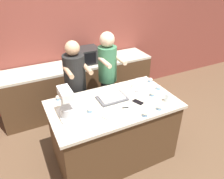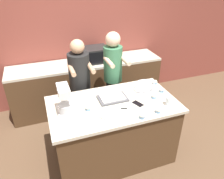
{
  "view_description": "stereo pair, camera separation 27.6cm",
  "coord_description": "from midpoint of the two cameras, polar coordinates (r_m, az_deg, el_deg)",
  "views": [
    {
      "loc": [
        -1.06,
        -2.1,
        2.48
      ],
      "look_at": [
        0.0,
        0.05,
        1.1
      ],
      "focal_mm": 35.0,
      "sensor_mm": 36.0,
      "label": 1
    },
    {
      "loc": [
        -0.81,
        -2.21,
        2.48
      ],
      "look_at": [
        0.0,
        0.05,
        1.1
      ],
      "focal_mm": 35.0,
      "sensor_mm": 36.0,
      "label": 2
    }
  ],
  "objects": [
    {
      "name": "ground_plane",
      "position": [
        3.42,
        2.69,
        -16.7
      ],
      "size": [
        16.0,
        16.0,
        0.0
      ],
      "primitive_type": "plane",
      "color": "brown"
    },
    {
      "name": "cupcake_5",
      "position": [
        2.59,
        10.94,
        -6.93
      ],
      "size": [
        0.07,
        0.07,
        0.06
      ],
      "color": "#759EC6",
      "rests_on": "island_counter"
    },
    {
      "name": "baking_tray",
      "position": [
        2.89,
        2.87,
        -2.32
      ],
      "size": [
        0.38,
        0.26,
        0.04
      ],
      "color": "#4C4C51",
      "rests_on": "island_counter"
    },
    {
      "name": "knife",
      "position": [
        2.74,
        7.19,
        -4.99
      ],
      "size": [
        0.22,
        0.07,
        0.01
      ],
      "color": "#BCBCC1",
      "rests_on": "island_counter"
    },
    {
      "name": "drinking_glass",
      "position": [
        2.88,
        17.2,
        -2.96
      ],
      "size": [
        0.07,
        0.07,
        0.11
      ],
      "color": "silver",
      "rests_on": "island_counter"
    },
    {
      "name": "cell_phone",
      "position": [
        2.84,
        9.55,
        -3.74
      ],
      "size": [
        0.12,
        0.16,
        0.01
      ],
      "color": "black",
      "rests_on": "island_counter"
    },
    {
      "name": "mixing_bowl",
      "position": [
        3.11,
        11.13,
        0.63
      ],
      "size": [
        0.26,
        0.26,
        0.12
      ],
      "color": "#BCBCC1",
      "rests_on": "island_counter"
    },
    {
      "name": "cupcake_3",
      "position": [
        3.34,
        13.49,
        1.82
      ],
      "size": [
        0.07,
        0.07,
        0.06
      ],
      "color": "#759EC6",
      "rests_on": "island_counter"
    },
    {
      "name": "back_counter",
      "position": [
        4.23,
        -4.54,
        1.27
      ],
      "size": [
        2.8,
        0.6,
        0.92
      ],
      "color": "#4C331E",
      "rests_on": "ground_plane"
    },
    {
      "name": "cupcake_0",
      "position": [
        3.15,
        15.35,
        -0.23
      ],
      "size": [
        0.07,
        0.07,
        0.06
      ],
      "color": "#759EC6",
      "rests_on": "island_counter"
    },
    {
      "name": "stand_mixer",
      "position": [
        2.59,
        -9.32,
        -3.2
      ],
      "size": [
        0.2,
        0.3,
        0.36
      ],
      "color": "white",
      "rests_on": "island_counter"
    },
    {
      "name": "cupcake_4",
      "position": [
        2.72,
        14.84,
        -5.39
      ],
      "size": [
        0.07,
        0.07,
        0.06
      ],
      "color": "#759EC6",
      "rests_on": "island_counter"
    },
    {
      "name": "person_left",
      "position": [
        3.38,
        -5.93,
        0.64
      ],
      "size": [
        0.33,
        0.5,
        1.58
      ],
      "color": "#33384C",
      "rests_on": "ground_plane"
    },
    {
      "name": "microwave_oven",
      "position": [
        4.02,
        -2.66,
        9.06
      ],
      "size": [
        0.49,
        0.38,
        0.26
      ],
      "color": "black",
      "rests_on": "back_counter"
    },
    {
      "name": "cupcake_1",
      "position": [
        2.99,
        13.53,
        -1.78
      ],
      "size": [
        0.07,
        0.07,
        0.06
      ],
      "color": "#759EC6",
      "rests_on": "island_counter"
    },
    {
      "name": "cupcake_2",
      "position": [
        2.99,
        -10.84,
        -1.38
      ],
      "size": [
        0.07,
        0.07,
        0.06
      ],
      "color": "#759EC6",
      "rests_on": "island_counter"
    },
    {
      "name": "back_wall",
      "position": [
        4.21,
        -6.37,
        14.15
      ],
      "size": [
        10.0,
        0.06,
        2.7
      ],
      "color": "brown",
      "rests_on": "ground_plane"
    },
    {
      "name": "island_counter",
      "position": [
        3.1,
        2.9,
        -10.8
      ],
      "size": [
        1.65,
        0.94,
        0.92
      ],
      "color": "#4C331E",
      "rests_on": "ground_plane"
    },
    {
      "name": "person_right",
      "position": [
        3.5,
        2.5,
        2.8
      ],
      "size": [
        0.31,
        0.48,
        1.64
      ],
      "color": "#232328",
      "rests_on": "ground_plane"
    },
    {
      "name": "small_plate",
      "position": [
        2.59,
        1.46,
        -6.85
      ],
      "size": [
        0.16,
        0.16,
        0.02
      ],
      "color": "beige",
      "rests_on": "island_counter"
    },
    {
      "name": "cupcake_6",
      "position": [
        2.67,
        -3.38,
        -4.99
      ],
      "size": [
        0.07,
        0.07,
        0.06
      ],
      "color": "#759EC6",
      "rests_on": "island_counter"
    }
  ]
}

